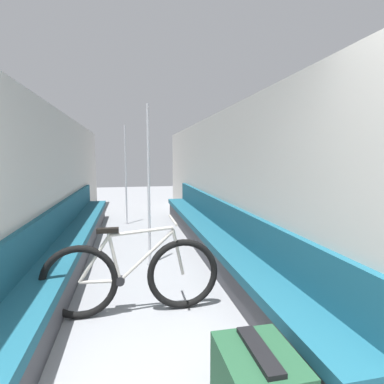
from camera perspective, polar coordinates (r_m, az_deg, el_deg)
name	(u,v)px	position (r m, az deg, el deg)	size (l,w,h in m)	color
wall_left	(51,185)	(4.77, -25.22, 1.27)	(0.10, 11.05, 2.27)	beige
wall_right	(224,182)	(4.88, 6.15, 1.98)	(0.10, 11.05, 2.27)	beige
bench_seat_row_left	(71,243)	(4.76, -22.10, -9.06)	(0.45, 6.69, 0.84)	#3D3D42
bench_seat_row_right	(211,236)	(4.85, 3.64, -8.29)	(0.45, 6.69, 0.84)	#3D3D42
bicycle	(133,276)	(3.07, -11.21, -15.49)	(1.71, 0.46, 0.93)	black
grab_pole_near	(149,188)	(4.21, -8.24, 0.69)	(0.08, 0.08, 2.25)	gray
grab_pole_far	(126,176)	(6.94, -12.50, 2.92)	(0.08, 0.08, 2.25)	gray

